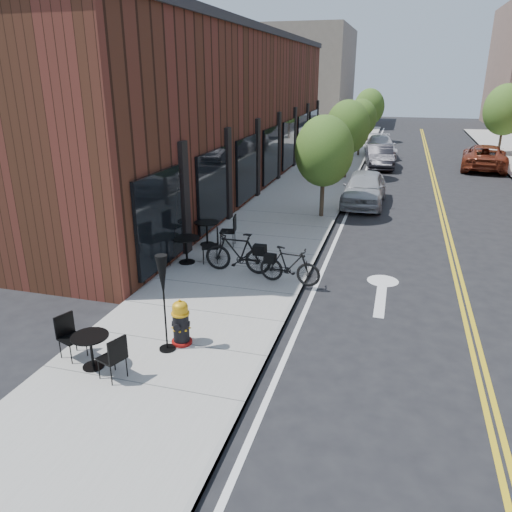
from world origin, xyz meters
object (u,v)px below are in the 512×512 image
(fire_hydrant, at_px, (181,323))
(parked_car_c, at_px, (380,146))
(parked_car_far, at_px, (484,157))
(bicycle_right, at_px, (290,266))
(parked_car_b, at_px, (379,156))
(bicycle_left, at_px, (238,252))
(bistro_set_a, at_px, (91,347))
(bistro_set_c, at_px, (207,230))
(patio_umbrella, at_px, (163,283))
(bistro_set_b, at_px, (186,246))
(parked_car_a, at_px, (364,188))

(fire_hydrant, distance_m, parked_car_c, 27.10)
(parked_car_far, bearing_deg, parked_car_c, -21.22)
(bicycle_right, bearing_deg, parked_car_b, 2.66)
(parked_car_far, bearing_deg, bicycle_left, 72.50)
(parked_car_c, bearing_deg, bistro_set_a, -105.42)
(bistro_set_c, bearing_deg, bicycle_left, -59.26)
(bicycle_left, xyz_separation_m, bistro_set_a, (-1.15, -5.33, -0.14))
(bicycle_left, height_order, bistro_set_c, bicycle_left)
(bicycle_right, height_order, patio_umbrella, patio_umbrella)
(fire_hydrant, relative_size, bicycle_left, 0.51)
(bicycle_right, bearing_deg, bistro_set_c, 60.27)
(bistro_set_b, bearing_deg, parked_car_b, 54.54)
(fire_hydrant, relative_size, parked_car_far, 0.19)
(bistro_set_c, relative_size, parked_car_b, 0.45)
(bicycle_left, height_order, bicycle_right, bicycle_left)
(bicycle_right, relative_size, patio_umbrella, 0.83)
(bicycle_left, bearing_deg, parked_car_a, 164.15)
(bistro_set_b, height_order, parked_car_b, parked_car_b)
(bicycle_left, bearing_deg, bistro_set_b, -98.88)
(parked_car_b, bearing_deg, bicycle_left, -105.90)
(bistro_set_c, distance_m, parked_car_b, 17.16)
(fire_hydrant, xyz_separation_m, bistro_set_b, (-1.76, 4.33, 0.04))
(parked_car_a, bearing_deg, patio_umbrella, -100.91)
(bistro_set_c, relative_size, parked_car_far, 0.36)
(bistro_set_c, distance_m, patio_umbrella, 6.60)
(bistro_set_b, distance_m, parked_car_far, 22.07)
(fire_hydrant, relative_size, bistro_set_a, 0.59)
(bicycle_right, height_order, parked_car_b, parked_car_b)
(bicycle_left, bearing_deg, parked_car_c, 173.91)
(fire_hydrant, height_order, bicycle_right, bicycle_right)
(bicycle_left, relative_size, parked_car_c, 0.41)
(parked_car_b, relative_size, parked_car_far, 0.80)
(parked_car_a, distance_m, parked_car_far, 12.18)
(bistro_set_c, height_order, parked_car_c, parked_car_c)
(parked_car_b, xyz_separation_m, parked_car_c, (-0.17, 4.41, -0.01))
(parked_car_a, bearing_deg, bistro_set_a, -104.14)
(bicycle_right, height_order, bistro_set_a, bicycle_right)
(bistro_set_b, xyz_separation_m, parked_car_c, (4.38, 22.64, 0.06))
(bistro_set_a, height_order, parked_car_far, parked_car_far)
(bicycle_left, xyz_separation_m, parked_car_c, (2.72, 22.92, -0.01))
(bistro_set_b, bearing_deg, parked_car_far, 40.15)
(parked_car_c, bearing_deg, parked_car_b, -95.42)
(parked_car_c, relative_size, parked_car_far, 0.90)
(bistro_set_b, xyz_separation_m, bistro_set_c, (-0.02, 1.70, -0.00))
(bistro_set_a, height_order, parked_car_c, parked_car_c)
(patio_umbrella, bearing_deg, parked_car_a, 78.30)
(bicycle_left, distance_m, bistro_set_c, 2.60)
(bicycle_left, distance_m, parked_car_b, 18.74)
(fire_hydrant, distance_m, parked_car_b, 22.74)
(bistro_set_a, distance_m, bistro_set_b, 5.63)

